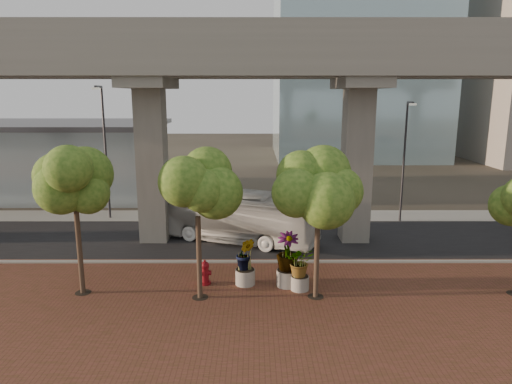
{
  "coord_description": "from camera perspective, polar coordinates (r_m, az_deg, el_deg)",
  "views": [
    {
      "loc": [
        0.05,
        -24.54,
        8.64
      ],
      "look_at": [
        0.09,
        0.5,
        3.3
      ],
      "focal_mm": 32.0,
      "sensor_mm": 36.0,
      "label": 1
    }
  ],
  "objects": [
    {
      "name": "transit_viaduct",
      "position": [
        26.57,
        -0.19,
        9.12
      ],
      "size": [
        72.0,
        5.6,
        12.4
      ],
      "color": "gray",
      "rests_on": "ground"
    },
    {
      "name": "street_tree_near_west",
      "position": [
        18.92,
        -7.35,
        -0.12
      ],
      "size": [
        3.49,
        3.49,
        6.24
      ],
      "color": "#4C3A2B",
      "rests_on": "ground"
    },
    {
      "name": "planter_front",
      "position": [
        20.62,
        5.55,
        -8.93
      ],
      "size": [
        1.83,
        1.83,
        2.01
      ],
      "color": "#AEA99D",
      "rests_on": "ground"
    },
    {
      "name": "street_tree_near_east",
      "position": [
        18.96,
        7.85,
        0.74
      ],
      "size": [
        3.86,
        3.86,
        6.69
      ],
      "color": "#4C3A2B",
      "rests_on": "ground"
    },
    {
      "name": "fire_hydrant",
      "position": [
        21.48,
        -6.39,
        -9.98
      ],
      "size": [
        0.58,
        0.52,
        1.15
      ],
      "color": "maroon",
      "rests_on": "ground"
    },
    {
      "name": "far_sidewalk",
      "position": [
        33.18,
        -0.17,
        -3.0
      ],
      "size": [
        90.0,
        3.0,
        0.06
      ],
      "primitive_type": "cube",
      "color": "#9C9B91",
      "rests_on": "ground"
    },
    {
      "name": "station_pavilion",
      "position": [
        45.55,
        -26.27,
        3.96
      ],
      "size": [
        23.0,
        13.0,
        6.3
      ],
      "color": "silver",
      "rests_on": "ground"
    },
    {
      "name": "ground",
      "position": [
        26.02,
        -0.19,
        -7.35
      ],
      "size": [
        160.0,
        160.0,
        0.0
      ],
      "primitive_type": "plane",
      "color": "#322F24",
      "rests_on": "ground"
    },
    {
      "name": "planter_left",
      "position": [
        21.05,
        -1.37,
        -8.03
      ],
      "size": [
        2.03,
        2.03,
        2.23
      ],
      "color": "#ADA59C",
      "rests_on": "ground"
    },
    {
      "name": "transit_bus",
      "position": [
        27.4,
        -3.42,
        -3.09
      ],
      "size": [
        10.89,
        6.47,
        3.0
      ],
      "primitive_type": "imported",
      "rotation": [
        0.0,
        0.0,
        1.17
      ],
      "color": "silver",
      "rests_on": "ground"
    },
    {
      "name": "curb_strip",
      "position": [
        24.11,
        -0.2,
        -8.75
      ],
      "size": [
        70.0,
        0.25,
        0.16
      ],
      "primitive_type": "cube",
      "color": "#9C9B91",
      "rests_on": "ground"
    },
    {
      "name": "brick_plaza",
      "position": [
        18.65,
        -0.23,
        -15.46
      ],
      "size": [
        70.0,
        13.0,
        0.06
      ],
      "primitive_type": "cube",
      "color": "brown",
      "rests_on": "ground"
    },
    {
      "name": "planter_right",
      "position": [
        20.86,
        3.95,
        -7.73
      ],
      "size": [
        2.37,
        2.37,
        2.53
      ],
      "color": "#A29D92",
      "rests_on": "ground"
    },
    {
      "name": "streetlamp_east",
      "position": [
        32.36,
        18.11,
        4.6
      ],
      "size": [
        0.41,
        1.19,
        8.19
      ],
      "color": "#2B2B2F",
      "rests_on": "ground"
    },
    {
      "name": "street_tree_far_west",
      "position": [
        20.64,
        -21.82,
        1.13
      ],
      "size": [
        3.8,
        3.8,
        6.73
      ],
      "color": "#4C3A2B",
      "rests_on": "ground"
    },
    {
      "name": "streetlamp_west",
      "position": [
        33.23,
        -18.41,
        5.78
      ],
      "size": [
        0.46,
        1.33,
        9.21
      ],
      "color": "#323136",
      "rests_on": "ground"
    },
    {
      "name": "asphalt_road",
      "position": [
        27.9,
        -0.18,
        -5.95
      ],
      "size": [
        90.0,
        8.0,
        0.04
      ],
      "primitive_type": "cube",
      "color": "black",
      "rests_on": "ground"
    }
  ]
}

